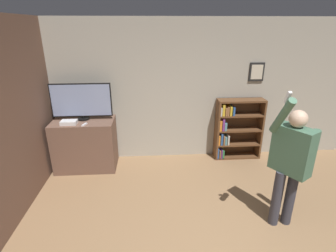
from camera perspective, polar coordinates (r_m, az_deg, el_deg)
name	(u,v)px	position (r m, az deg, el deg)	size (l,w,h in m)	color
wall_back	(187,91)	(5.13, 4.19, 7.51)	(7.12, 0.09, 2.70)	#B2AD9E
wall_side_brick	(7,124)	(4.00, -31.70, 0.38)	(0.06, 4.75, 2.70)	brown
tv_ledge	(86,144)	(5.14, -17.50, -3.82)	(1.10, 0.64, 0.94)	brown
television	(81,101)	(4.94, -18.34, 5.16)	(1.07, 0.22, 0.67)	black
game_console	(69,122)	(4.87, -20.76, 0.74)	(0.27, 0.18, 0.07)	white
remote_loose	(84,125)	(4.74, -17.75, 0.29)	(0.08, 0.14, 0.02)	white
bookshelf	(234,129)	(5.39, 14.27, -0.55)	(0.92, 0.28, 1.22)	brown
person	(291,159)	(3.63, 25.19, -6.50)	(0.62, 0.57, 1.90)	#383842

